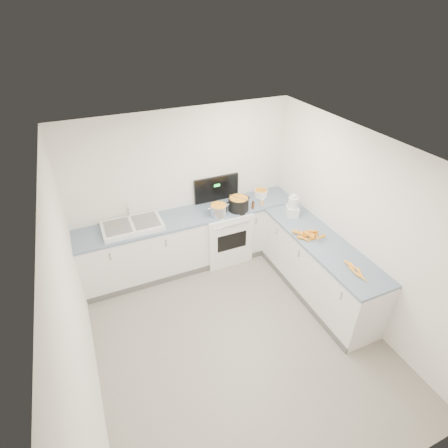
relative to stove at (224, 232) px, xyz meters
name	(u,v)px	position (x,y,z in m)	size (l,w,h in m)	color
floor	(237,337)	(-0.55, -1.69, -0.47)	(3.50, 4.00, 0.00)	gray
ceiling	(242,161)	(-0.55, -1.69, 2.03)	(3.50, 4.00, 0.00)	white
wall_back	(183,189)	(-0.55, 0.31, 0.78)	(3.50, 2.50, 0.00)	white
wall_front	(365,435)	(-0.55, -3.69, 0.78)	(3.50, 2.50, 0.00)	white
wall_left	(75,311)	(-2.30, -1.69, 0.78)	(4.00, 2.50, 0.00)	white
wall_right	(360,229)	(1.20, -1.69, 0.78)	(4.00, 2.50, 0.00)	white
counter_back	(192,239)	(-0.55, 0.01, 0.00)	(3.50, 0.62, 0.94)	white
counter_right	(318,267)	(0.90, -1.39, 0.00)	(0.62, 2.20, 0.94)	white
stove	(224,232)	(0.00, 0.00, 0.00)	(0.76, 0.65, 1.36)	white
sink	(132,226)	(-1.45, 0.02, 0.50)	(0.86, 0.52, 0.31)	white
steel_pot	(219,211)	(-0.16, -0.16, 0.54)	(0.27, 0.27, 0.20)	silver
black_pot	(239,204)	(0.19, -0.14, 0.56)	(0.32, 0.32, 0.23)	black
wooden_spoon	(239,198)	(0.19, -0.14, 0.68)	(0.01, 0.01, 0.32)	#AD7A47
mixing_bowl	(261,193)	(0.74, 0.12, 0.52)	(0.24, 0.24, 0.11)	white
extract_bottle	(253,205)	(0.42, -0.20, 0.52)	(0.04, 0.04, 0.11)	#593319
spice_jar	(262,202)	(0.61, -0.17, 0.52)	(0.06, 0.06, 0.10)	#E5B266
food_processor	(293,207)	(0.88, -0.63, 0.62)	(0.23, 0.26, 0.35)	white
carrot_pile	(310,235)	(0.79, -1.22, 0.50)	(0.37, 0.38, 0.09)	orange
peeled_carrots	(356,271)	(0.87, -2.07, 0.49)	(0.13, 0.41, 0.04)	#FF9F26
peelings	(118,225)	(-1.64, 0.06, 0.54)	(0.19, 0.19, 0.01)	tan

